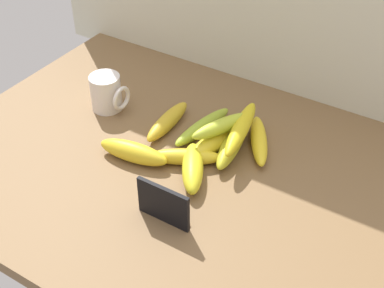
{
  "coord_description": "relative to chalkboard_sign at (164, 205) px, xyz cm",
  "views": [
    {
      "loc": [
        44.85,
        -70.37,
        77.18
      ],
      "look_at": [
        -0.3,
        2.31,
        8.0
      ],
      "focal_mm": 49.78,
      "sensor_mm": 36.0,
      "label": 1
    }
  ],
  "objects": [
    {
      "name": "banana_0",
      "position": [
        -15.22,
        10.91,
        -1.67
      ],
      "size": [
        16.27,
        6.52,
        4.38
      ],
      "primitive_type": "ellipsoid",
      "rotation": [
        0.0,
        0.0,
        3.28
      ],
      "color": "yellow",
      "rests_on": "counter_top"
    },
    {
      "name": "banana_6",
      "position": [
        -1.93,
        13.26,
        -1.67
      ],
      "size": [
        11.54,
        15.21,
        4.37
      ],
      "primitive_type": "ellipsoid",
      "rotation": [
        0.0,
        0.0,
        5.25
      ],
      "color": "yellow",
      "rests_on": "counter_top"
    },
    {
      "name": "banana_8",
      "position": [
        2.22,
        26.02,
        1.91
      ],
      "size": [
        7.13,
        19.85,
        3.42
      ],
      "primitive_type": "ellipsoid",
      "rotation": [
        0.0,
        0.0,
        4.91
      ],
      "color": "yellow",
      "rests_on": "banana_4"
    },
    {
      "name": "banana_5",
      "position": [
        -7.74,
        26.94,
        -2.2
      ],
      "size": [
        6.34,
        18.33,
        3.31
      ],
      "primitive_type": "ellipsoid",
      "rotation": [
        0.0,
        0.0,
        4.54
      ],
      "color": "#9DB831",
      "rests_on": "counter_top"
    },
    {
      "name": "chalkboard_sign",
      "position": [
        0.0,
        0.0,
        0.0
      ],
      "size": [
        11.0,
        1.8,
        8.4
      ],
      "color": "black",
      "rests_on": "counter_top"
    },
    {
      "name": "banana_4",
      "position": [
        0.9,
        25.33,
        -1.83
      ],
      "size": [
        7.68,
        19.58,
        4.06
      ],
      "primitive_type": "ellipsoid",
      "rotation": [
        0.0,
        0.0,
        4.91
      ],
      "color": "gold",
      "rests_on": "counter_top"
    },
    {
      "name": "counter_top",
      "position": [
        -4.0,
        14.53,
        -5.36
      ],
      "size": [
        110.0,
        76.0,
        3.0
      ],
      "primitive_type": "cube",
      "color": "brown",
      "rests_on": "ground"
    },
    {
      "name": "coffee_mug",
      "position": [
        -32.05,
        23.26,
        0.52
      ],
      "size": [
        8.82,
        7.32,
        8.75
      ],
      "color": "silver",
      "rests_on": "counter_top"
    },
    {
      "name": "banana_9",
      "position": [
        -1.4,
        24.39,
        2.19
      ],
      "size": [
        9.65,
        15.12,
        3.29
      ],
      "primitive_type": "ellipsoid",
      "rotation": [
        0.0,
        0.0,
        4.26
      ],
      "color": "#B7C932",
      "rests_on": "banana_7"
    },
    {
      "name": "banana_3",
      "position": [
        -15.47,
        24.24,
        -2.01
      ],
      "size": [
        4.41,
        16.64,
        3.7
      ],
      "primitive_type": "ellipsoid",
      "rotation": [
        0.0,
        0.0,
        1.61
      ],
      "color": "gold",
      "rests_on": "counter_top"
    },
    {
      "name": "banana_7",
      "position": [
        -2.24,
        23.33,
        -1.66
      ],
      "size": [
        7.89,
        17.21,
        4.4
      ],
      "primitive_type": "ellipsoid",
      "rotation": [
        0.0,
        0.0,
        4.5
      ],
      "color": "yellow",
      "rests_on": "counter_top"
    },
    {
      "name": "banana_1",
      "position": [
        5.33,
        29.06,
        -2.11
      ],
      "size": [
        11.56,
        16.49,
        3.5
      ],
      "primitive_type": "ellipsoid",
      "rotation": [
        0.0,
        0.0,
        5.24
      ],
      "color": "yellow",
      "rests_on": "counter_top"
    },
    {
      "name": "banana_2",
      "position": [
        -5.34,
        15.83,
        -2.08
      ],
      "size": [
        15.42,
        10.86,
        3.54
      ],
      "primitive_type": "ellipsoid",
      "rotation": [
        0.0,
        0.0,
        3.66
      ],
      "color": "yellow",
      "rests_on": "counter_top"
    }
  ]
}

